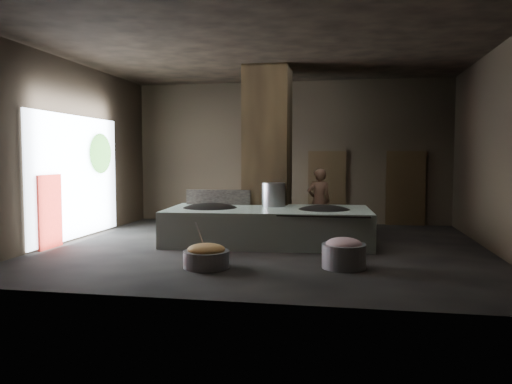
% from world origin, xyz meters
% --- Properties ---
extents(floor, '(10.00, 9.00, 0.10)m').
position_xyz_m(floor, '(0.00, 0.00, -0.05)').
color(floor, black).
rests_on(floor, ground).
extents(ceiling, '(10.00, 9.00, 0.10)m').
position_xyz_m(ceiling, '(0.00, 0.00, 4.55)').
color(ceiling, black).
rests_on(ceiling, back_wall).
extents(back_wall, '(10.00, 0.10, 4.50)m').
position_xyz_m(back_wall, '(0.00, 4.55, 2.25)').
color(back_wall, black).
rests_on(back_wall, ground).
extents(front_wall, '(10.00, 0.10, 4.50)m').
position_xyz_m(front_wall, '(0.00, -4.55, 2.25)').
color(front_wall, black).
rests_on(front_wall, ground).
extents(left_wall, '(0.10, 9.00, 4.50)m').
position_xyz_m(left_wall, '(-5.05, 0.00, 2.25)').
color(left_wall, black).
rests_on(left_wall, ground).
extents(right_wall, '(0.10, 9.00, 4.50)m').
position_xyz_m(right_wall, '(5.05, 0.00, 2.25)').
color(right_wall, black).
rests_on(right_wall, ground).
extents(pillar, '(1.20, 1.20, 4.50)m').
position_xyz_m(pillar, '(-0.30, 1.90, 2.25)').
color(pillar, black).
rests_on(pillar, ground).
extents(hearth_platform, '(5.04, 2.65, 0.85)m').
position_xyz_m(hearth_platform, '(-0.06, 0.50, 0.43)').
color(hearth_platform, silver).
rests_on(hearth_platform, ground).
extents(platform_cap, '(4.79, 2.30, 0.03)m').
position_xyz_m(platform_cap, '(-0.06, 0.50, 0.82)').
color(platform_cap, black).
rests_on(platform_cap, hearth_platform).
extents(wok_left, '(1.54, 1.54, 0.43)m').
position_xyz_m(wok_left, '(-1.51, 0.45, 0.75)').
color(wok_left, black).
rests_on(wok_left, hearth_platform).
extents(wok_left_rim, '(1.58, 1.58, 0.05)m').
position_xyz_m(wok_left_rim, '(-1.51, 0.45, 0.82)').
color(wok_left_rim, black).
rests_on(wok_left_rim, hearth_platform).
extents(wok_right, '(1.44, 1.44, 0.40)m').
position_xyz_m(wok_right, '(1.29, 0.55, 0.75)').
color(wok_right, black).
rests_on(wok_right, hearth_platform).
extents(wok_right_rim, '(1.47, 1.47, 0.05)m').
position_xyz_m(wok_right_rim, '(1.29, 0.55, 0.82)').
color(wok_right_rim, black).
rests_on(wok_right_rim, hearth_platform).
extents(stock_pot, '(0.60, 0.60, 0.64)m').
position_xyz_m(stock_pot, '(-0.01, 1.05, 1.13)').
color(stock_pot, gray).
rests_on(stock_pot, hearth_platform).
extents(splash_guard, '(1.70, 0.17, 0.43)m').
position_xyz_m(splash_guard, '(-1.51, 1.25, 1.03)').
color(splash_guard, black).
rests_on(splash_guard, hearth_platform).
extents(cook, '(0.75, 0.61, 1.79)m').
position_xyz_m(cook, '(1.07, 2.20, 0.90)').
color(cook, brown).
rests_on(cook, ground).
extents(veg_basin, '(0.96, 0.96, 0.32)m').
position_xyz_m(veg_basin, '(-0.79, -2.40, 0.16)').
color(veg_basin, slate).
rests_on(veg_basin, ground).
extents(veg_fill, '(0.72, 0.72, 0.22)m').
position_xyz_m(veg_fill, '(-0.79, -2.40, 0.35)').
color(veg_fill, olive).
rests_on(veg_fill, veg_basin).
extents(ladle, '(0.14, 0.34, 0.62)m').
position_xyz_m(ladle, '(-0.94, -2.25, 0.55)').
color(ladle, gray).
rests_on(ladle, veg_basin).
extents(meat_basin, '(0.94, 0.94, 0.46)m').
position_xyz_m(meat_basin, '(1.78, -1.96, 0.23)').
color(meat_basin, slate).
rests_on(meat_basin, ground).
extents(meat_fill, '(0.69, 0.69, 0.26)m').
position_xyz_m(meat_fill, '(1.78, -1.96, 0.45)').
color(meat_fill, '#AB6773').
rests_on(meat_fill, meat_basin).
extents(doorway_near, '(1.18, 0.08, 2.38)m').
position_xyz_m(doorway_near, '(1.20, 4.45, 1.10)').
color(doorway_near, black).
rests_on(doorway_near, ground).
extents(doorway_near_glow, '(0.82, 0.04, 1.95)m').
position_xyz_m(doorway_near_glow, '(0.95, 4.67, 1.05)').
color(doorway_near_glow, '#8C6647').
rests_on(doorway_near_glow, ground).
extents(doorway_far, '(1.18, 0.08, 2.38)m').
position_xyz_m(doorway_far, '(3.60, 4.45, 1.10)').
color(doorway_far, black).
rests_on(doorway_far, ground).
extents(doorway_far_glow, '(0.76, 0.04, 1.80)m').
position_xyz_m(doorway_far_glow, '(3.84, 4.54, 1.05)').
color(doorway_far_glow, '#8C6647').
rests_on(doorway_far_glow, ground).
extents(left_opening, '(0.04, 4.20, 3.10)m').
position_xyz_m(left_opening, '(-4.95, 0.20, 1.60)').
color(left_opening, white).
rests_on(left_opening, ground).
extents(pavilion_sliver, '(0.05, 0.90, 1.70)m').
position_xyz_m(pavilion_sliver, '(-4.88, -1.10, 0.85)').
color(pavilion_sliver, maroon).
rests_on(pavilion_sliver, ground).
extents(tree_silhouette, '(0.28, 1.10, 1.10)m').
position_xyz_m(tree_silhouette, '(-4.85, 1.30, 2.20)').
color(tree_silhouette, '#194714').
rests_on(tree_silhouette, left_opening).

